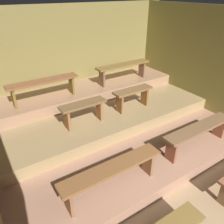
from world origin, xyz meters
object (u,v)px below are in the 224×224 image
Objects in this scene: bench_upper_left at (43,84)px; bench_upper_right at (123,68)px; bench_lower_left at (112,172)px; bench_middle_left at (83,109)px; bench_lower_right at (199,131)px; bench_middle_right at (133,94)px.

bench_upper_left is 2.15m from bench_upper_right.
bench_lower_left is 1.72× the size of bench_middle_left.
bench_lower_right is at bearing -51.92° from bench_upper_left.
bench_middle_right is 0.62× the size of bench_upper_left.
bench_middle_right is 1.14m from bench_upper_right.
bench_upper_left reaches higher than bench_lower_right.
bench_upper_left reaches higher than bench_lower_left.
bench_upper_right reaches higher than bench_middle_left.
bench_middle_left is (-1.60, 1.60, 0.22)m from bench_lower_right.
bench_lower_left is 2.28m from bench_middle_right.
bench_lower_left is at bearing 180.00° from bench_lower_right.
bench_lower_left is 3.36m from bench_upper_right.
bench_middle_left is at bearing -149.20° from bench_upper_right.
bench_middle_right is at bearing -113.66° from bench_upper_right.
bench_upper_left is at bearing 113.66° from bench_middle_left.
bench_lower_left is 1.06× the size of bench_upper_left.
bench_middle_left reaches higher than bench_lower_right.
bench_lower_left is 1.65m from bench_middle_left.
bench_lower_right is at bearing -92.22° from bench_upper_right.
bench_upper_right is at bearing 51.92° from bench_lower_left.
bench_lower_left is 2.67m from bench_upper_left.
bench_middle_left is 2.01m from bench_upper_right.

